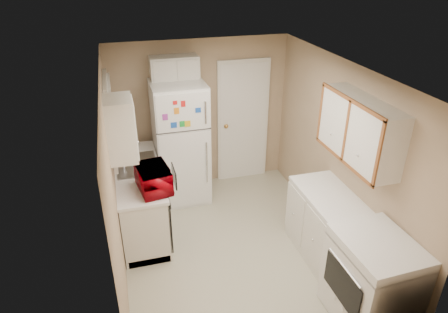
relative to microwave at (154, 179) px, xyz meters
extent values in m
plane|color=beige|center=(0.93, -0.34, -1.05)|extent=(3.80, 3.80, 0.00)
plane|color=white|center=(0.93, -0.34, 1.35)|extent=(3.80, 3.80, 0.00)
plane|color=tan|center=(-0.47, -0.34, 0.15)|extent=(3.80, 3.80, 0.00)
plane|color=tan|center=(2.33, -0.34, 0.15)|extent=(3.80, 3.80, 0.00)
plane|color=tan|center=(0.93, 1.56, 0.15)|extent=(2.80, 2.80, 0.00)
plane|color=tan|center=(0.93, -2.24, 0.15)|extent=(2.80, 2.80, 0.00)
cube|color=silver|center=(-0.17, 0.56, -0.60)|extent=(0.60, 1.80, 0.90)
cube|color=black|center=(0.12, -0.04, -0.56)|extent=(0.03, 0.58, 0.72)
cube|color=gray|center=(-0.17, 0.71, -0.19)|extent=(0.54, 0.74, 0.16)
imported|color=#98000A|center=(0.00, 0.00, 0.00)|extent=(0.58, 0.38, 0.36)
imported|color=white|center=(-0.22, 0.96, -0.05)|extent=(0.12, 0.12, 0.22)
cube|color=silver|center=(-0.43, 0.71, 0.55)|extent=(0.10, 0.98, 1.08)
cube|color=silver|center=(-0.32, -0.12, 0.75)|extent=(0.30, 0.45, 0.70)
cube|color=white|center=(0.53, 1.16, -0.11)|extent=(0.78, 0.76, 1.88)
cube|color=silver|center=(0.53, 1.41, 0.95)|extent=(0.70, 0.30, 0.40)
cube|color=white|center=(1.63, 1.52, -0.03)|extent=(0.86, 0.06, 2.08)
cube|color=silver|center=(2.03, -1.14, -0.60)|extent=(0.60, 2.00, 0.90)
cube|color=white|center=(1.98, -1.75, -0.54)|extent=(0.71, 0.86, 1.02)
cube|color=silver|center=(2.18, -0.84, 0.75)|extent=(0.30, 1.20, 0.70)
camera|label=1|loc=(-0.30, -4.29, 2.47)|focal=32.00mm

